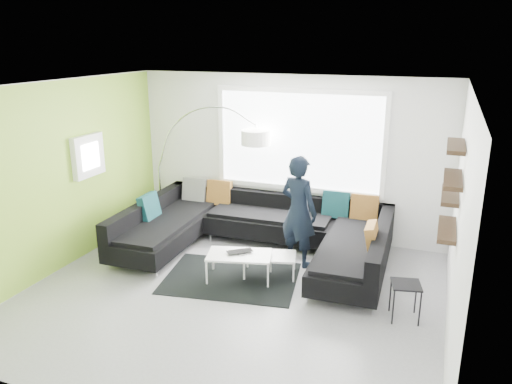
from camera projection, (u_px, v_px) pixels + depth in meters
ground at (231, 295)px, 6.82m from camera, size 5.50×5.50×0.00m
room_shell at (238, 163)px, 6.47m from camera, size 5.54×5.04×2.82m
sectional_sofa at (255, 235)px, 7.88m from camera, size 4.15×2.65×0.88m
rug at (231, 278)px, 7.29m from camera, size 2.10×1.67×0.01m
coffee_table at (255, 265)px, 7.28m from camera, size 1.32×0.97×0.39m
arc_lamp at (159, 167)px, 9.03m from camera, size 2.11×0.54×2.28m
side_table at (405, 301)px, 6.18m from camera, size 0.42×0.42×0.48m
person at (299, 211)px, 7.53m from camera, size 0.90×0.83×1.72m
laptop at (241, 253)px, 7.17m from camera, size 0.61×0.61×0.03m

